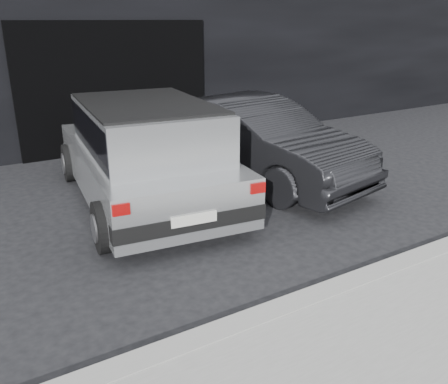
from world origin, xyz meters
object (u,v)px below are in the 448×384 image
cat_siamese (225,224)px  cat_white (170,222)px  second_car (253,140)px  silver_hatchback (145,148)px

cat_siamese → cat_white: (-0.63, 0.33, 0.04)m
second_car → cat_white: second_car is taller
silver_hatchback → cat_white: size_ratio=6.97×
cat_siamese → cat_white: bearing=-15.2°
cat_siamese → cat_white: 0.71m
silver_hatchback → cat_white: silver_hatchback is taller
cat_white → silver_hatchback: bearing=145.2°
silver_hatchback → cat_siamese: 1.75m
silver_hatchback → second_car: size_ratio=1.03×
silver_hatchback → second_car: bearing=8.6°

